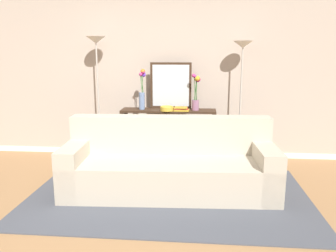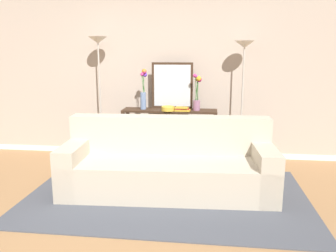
# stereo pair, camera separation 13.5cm
# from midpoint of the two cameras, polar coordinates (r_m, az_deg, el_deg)

# --- Properties ---
(ground_plane) EXTENTS (16.00, 16.00, 0.02)m
(ground_plane) POSITION_cam_midpoint_polar(r_m,az_deg,el_deg) (3.59, -9.41, -15.66)
(ground_plane) COLOR #9E754C
(back_wall) EXTENTS (12.00, 0.15, 2.70)m
(back_wall) POSITION_cam_midpoint_polar(r_m,az_deg,el_deg) (5.53, -3.66, 8.91)
(back_wall) COLOR white
(back_wall) RESTS_ON ground
(area_rug) EXTENTS (3.25, 2.00, 0.01)m
(area_rug) POSITION_cam_midpoint_polar(r_m,az_deg,el_deg) (4.11, -0.84, -11.50)
(area_rug) COLOR #474C56
(area_rug) RESTS_ON ground
(couch) EXTENTS (2.52, 1.01, 0.88)m
(couch) POSITION_cam_midpoint_polar(r_m,az_deg,el_deg) (4.15, -0.66, -6.71)
(couch) COLOR #BCB29E
(couch) RESTS_ON ground
(console_table) EXTENTS (1.42, 0.34, 0.82)m
(console_table) POSITION_cam_midpoint_polar(r_m,az_deg,el_deg) (5.18, -0.68, -0.01)
(console_table) COLOR #382619
(console_table) RESTS_ON ground
(floor_lamp_left) EXTENTS (0.28, 0.28, 1.89)m
(floor_lamp_left) POSITION_cam_midpoint_polar(r_m,az_deg,el_deg) (5.32, -12.51, 10.02)
(floor_lamp_left) COLOR #B7B2A8
(floor_lamp_left) RESTS_ON ground
(floor_lamp_right) EXTENTS (0.28, 0.28, 1.82)m
(floor_lamp_right) POSITION_cam_midpoint_polar(r_m,az_deg,el_deg) (5.10, 11.47, 9.38)
(floor_lamp_right) COLOR #B7B2A8
(floor_lamp_right) RESTS_ON ground
(wall_mirror) EXTENTS (0.63, 0.02, 0.70)m
(wall_mirror) POSITION_cam_midpoint_polar(r_m,az_deg,el_deg) (5.23, -0.28, 6.76)
(wall_mirror) COLOR #382619
(wall_mirror) RESTS_ON console_table
(vase_tall_flowers) EXTENTS (0.11, 0.11, 0.61)m
(vase_tall_flowers) POSITION_cam_midpoint_polar(r_m,az_deg,el_deg) (5.15, -5.09, 5.83)
(vase_tall_flowers) COLOR #6B84AD
(vase_tall_flowers) RESTS_ON console_table
(vase_short_flowers) EXTENTS (0.13, 0.12, 0.54)m
(vase_short_flowers) POSITION_cam_midpoint_polar(r_m,az_deg,el_deg) (5.07, 3.92, 5.39)
(vase_short_flowers) COLOR gray
(vase_short_flowers) RESTS_ON console_table
(fruit_bowl) EXTENTS (0.20, 0.20, 0.07)m
(fruit_bowl) POSITION_cam_midpoint_polar(r_m,az_deg,el_deg) (5.03, -0.94, 2.93)
(fruit_bowl) COLOR gold
(fruit_bowl) RESTS_ON console_table
(book_stack) EXTENTS (0.23, 0.14, 0.06)m
(book_stack) POSITION_cam_midpoint_polar(r_m,az_deg,el_deg) (5.00, 1.46, 2.84)
(book_stack) COLOR gold
(book_stack) RESTS_ON console_table
(book_row_under_console) EXTENTS (0.25, 0.17, 0.11)m
(book_row_under_console) POSITION_cam_midpoint_polar(r_m,az_deg,el_deg) (5.38, -5.51, -5.25)
(book_row_under_console) COLOR silver
(book_row_under_console) RESTS_ON ground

